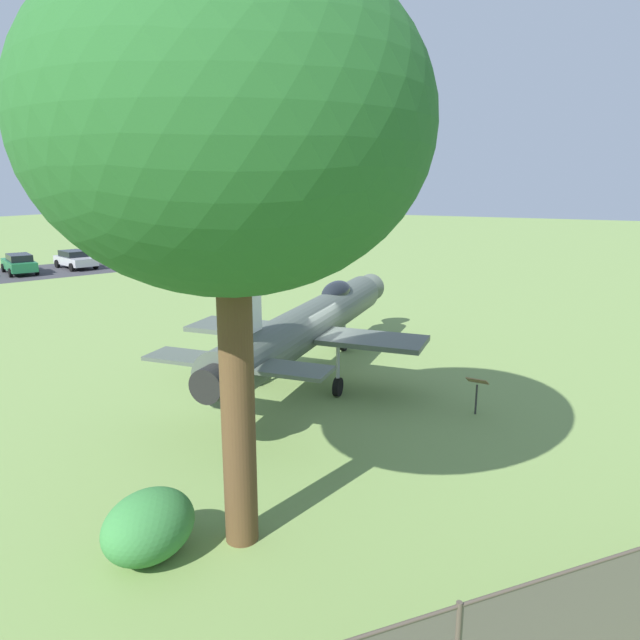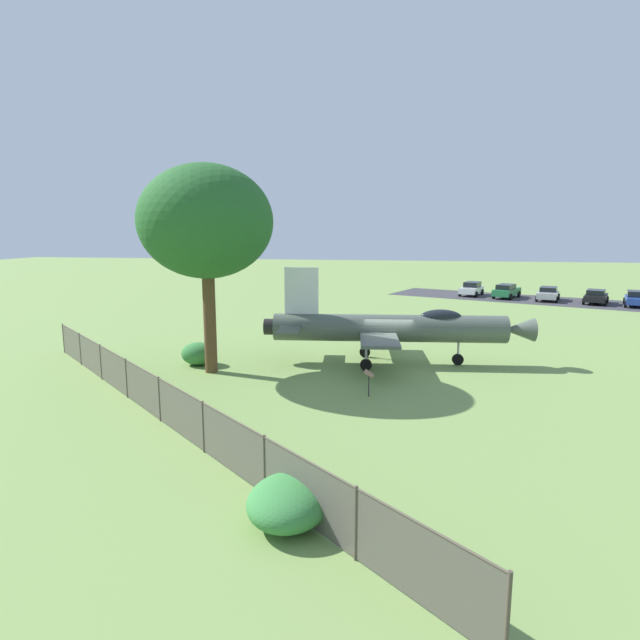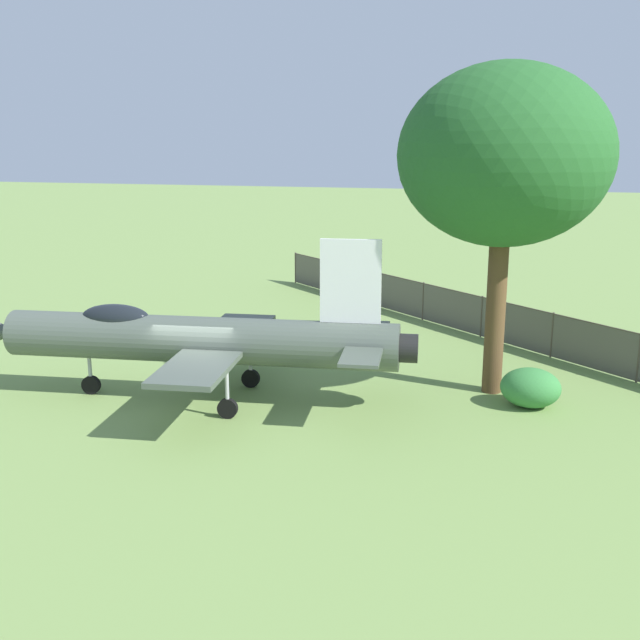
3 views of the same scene
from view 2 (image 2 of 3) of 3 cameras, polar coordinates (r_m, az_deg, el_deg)
ground_plane at (r=28.23m, az=7.49°, el=-4.79°), size 200.00×200.00×0.00m
parking_strip at (r=58.17m, az=23.70°, el=1.97°), size 32.93×19.65×0.00m
display_jet at (r=27.83m, az=8.30°, el=-0.81°), size 14.24×8.17×5.16m
shade_tree at (r=26.08m, az=-12.38°, el=10.42°), size 6.46×6.68×10.24m
perimeter_fence at (r=20.46m, az=-17.19°, el=-8.14°), size 21.67×18.93×1.72m
shrub_near_fence at (r=28.37m, az=-13.21°, el=-3.62°), size 1.82×1.47×1.22m
shrub_by_tree at (r=13.45m, az=-3.44°, el=-19.24°), size 2.04×2.44×1.06m
info_plaque at (r=22.48m, az=5.38°, el=-6.28°), size 0.43×0.62×1.14m
parked_car_blue at (r=57.57m, az=31.36°, el=2.04°), size 2.96×4.47×1.44m
parked_car_black at (r=57.54m, az=28.01°, el=2.31°), size 3.24×4.43×1.41m
parked_car_silver at (r=58.16m, az=23.74°, el=2.69°), size 3.06×4.59×1.38m
parked_car_green at (r=58.72m, az=19.78°, el=3.04°), size 3.60×4.90×1.48m
parked_car_white at (r=59.80m, az=16.29°, el=3.33°), size 3.07×4.43×1.49m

